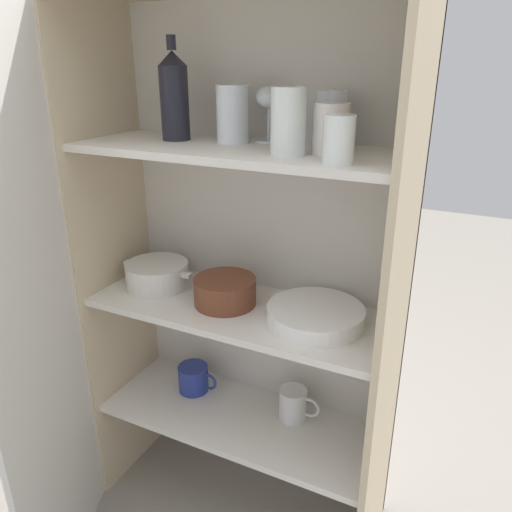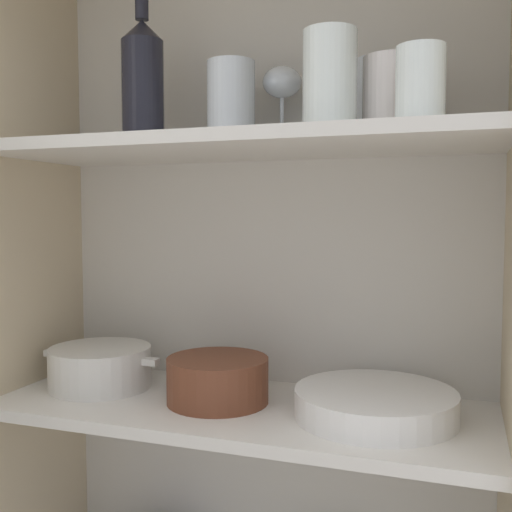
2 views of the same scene
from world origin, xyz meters
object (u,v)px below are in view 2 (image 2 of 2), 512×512
object	(u,v)px
plate_stack_white	(375,404)
casserole_dish	(100,367)
mixing_bowl_large	(218,378)
wine_bottle	(143,83)

from	to	relation	value
plate_stack_white	casserole_dish	size ratio (longest dim) A/B	1.07
plate_stack_white	mixing_bowl_large	size ratio (longest dim) A/B	1.47
wine_bottle	mixing_bowl_large	distance (m)	0.54
wine_bottle	casserole_dish	world-z (taller)	wine_bottle
mixing_bowl_large	casserole_dish	distance (m)	0.24
plate_stack_white	wine_bottle	bearing A→B (deg)	177.06
wine_bottle	mixing_bowl_large	bearing A→B (deg)	-10.34
wine_bottle	mixing_bowl_large	size ratio (longest dim) A/B	1.48
wine_bottle	plate_stack_white	world-z (taller)	wine_bottle
mixing_bowl_large	casserole_dish	xyz separation A→B (m)	(-0.24, 0.01, -0.00)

